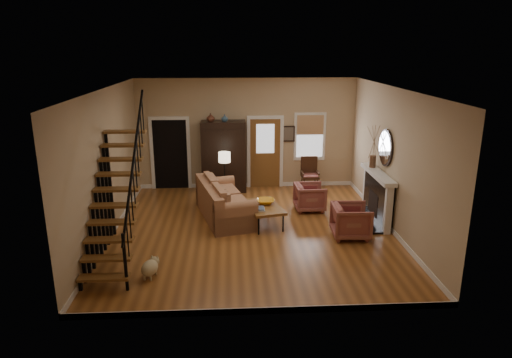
{
  "coord_description": "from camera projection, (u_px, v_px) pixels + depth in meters",
  "views": [
    {
      "loc": [
        -0.48,
        -9.97,
        4.2
      ],
      "look_at": [
        0.1,
        0.4,
        1.15
      ],
      "focal_mm": 32.0,
      "sensor_mm": 36.0,
      "label": 1
    }
  ],
  "objects": [
    {
      "name": "armchair_right",
      "position": [
        310.0,
        197.0,
        12.01
      ],
      "size": [
        0.8,
        0.78,
        0.71
      ],
      "primitive_type": "imported",
      "rotation": [
        0.0,
        0.0,
        1.6
      ],
      "color": "maroon",
      "rests_on": "ground"
    },
    {
      "name": "sofa",
      "position": [
        225.0,
        201.0,
        11.45
      ],
      "size": [
        1.58,
        2.56,
        0.89
      ],
      "primitive_type": null,
      "rotation": [
        0.0,
        0.0,
        0.25
      ],
      "color": "#A36C4A",
      "rests_on": "ground"
    },
    {
      "name": "dog",
      "position": [
        150.0,
        269.0,
        8.53
      ],
      "size": [
        0.4,
        0.54,
        0.35
      ],
      "primitive_type": null,
      "rotation": [
        0.0,
        0.0,
        -0.26
      ],
      "color": "#CDBC8C",
      "rests_on": "ground"
    },
    {
      "name": "books",
      "position": [
        260.0,
        209.0,
        10.69
      ],
      "size": [
        0.23,
        0.32,
        0.06
      ],
      "primitive_type": null,
      "color": "beige",
      "rests_on": "coffee_table"
    },
    {
      "name": "coffee_table",
      "position": [
        264.0,
        215.0,
        11.06
      ],
      "size": [
        1.02,
        1.41,
        0.49
      ],
      "primitive_type": null,
      "rotation": [
        0.0,
        0.0,
        0.23
      ],
      "color": "brown",
      "rests_on": "ground"
    },
    {
      "name": "bowl",
      "position": [
        266.0,
        201.0,
        11.12
      ],
      "size": [
        0.44,
        0.44,
        0.11
      ],
      "primitive_type": "imported",
      "color": "orange",
      "rests_on": "coffee_table"
    },
    {
      "name": "staircase",
      "position": [
        114.0,
        184.0,
        8.92
      ],
      "size": [
        0.94,
        2.8,
        3.2
      ],
      "primitive_type": null,
      "color": "brown",
      "rests_on": "ground"
    },
    {
      "name": "fireplace",
      "position": [
        379.0,
        192.0,
        11.2
      ],
      "size": [
        0.33,
        1.95,
        2.3
      ],
      "color": "black",
      "rests_on": "ground"
    },
    {
      "name": "side_chair",
      "position": [
        310.0,
        175.0,
        13.55
      ],
      "size": [
        0.54,
        0.54,
        1.02
      ],
      "primitive_type": null,
      "color": "#3C2313",
      "rests_on": "ground"
    },
    {
      "name": "armchair_left",
      "position": [
        351.0,
        221.0,
        10.31
      ],
      "size": [
        0.88,
        0.85,
        0.76
      ],
      "primitive_type": "imported",
      "rotation": [
        0.0,
        0.0,
        1.53
      ],
      "color": "maroon",
      "rests_on": "ground"
    },
    {
      "name": "vase_b",
      "position": [
        225.0,
        118.0,
        13.03
      ],
      "size": [
        0.2,
        0.2,
        0.21
      ],
      "primitive_type": "imported",
      "color": "#334C60",
      "rests_on": "armoire"
    },
    {
      "name": "vase_a",
      "position": [
        211.0,
        117.0,
        13.0
      ],
      "size": [
        0.24,
        0.24,
        0.25
      ],
      "primitive_type": "imported",
      "color": "#4C2619",
      "rests_on": "armoire"
    },
    {
      "name": "floor_lamp",
      "position": [
        225.0,
        178.0,
        12.52
      ],
      "size": [
        0.4,
        0.4,
        1.42
      ],
      "primitive_type": null,
      "rotation": [
        0.0,
        0.0,
        0.28
      ],
      "color": "black",
      "rests_on": "ground"
    },
    {
      "name": "armoire",
      "position": [
        224.0,
        156.0,
        13.45
      ],
      "size": [
        1.3,
        0.6,
        2.1
      ],
      "primitive_type": null,
      "color": "black",
      "rests_on": "ground"
    },
    {
      "name": "room",
      "position": [
        234.0,
        152.0,
        12.01
      ],
      "size": [
        7.0,
        7.33,
        3.3
      ],
      "color": "#965826",
      "rests_on": "ground"
    }
  ]
}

